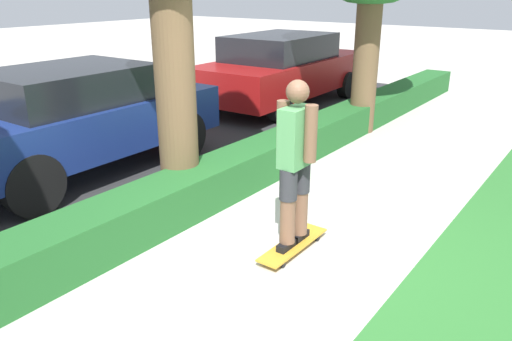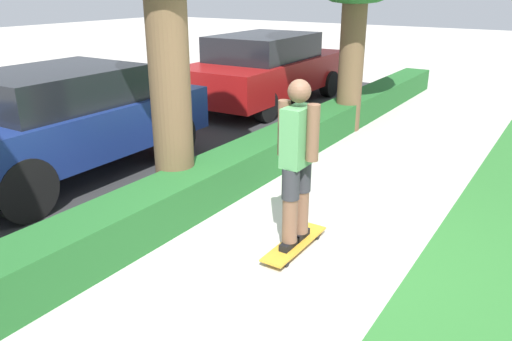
% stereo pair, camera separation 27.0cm
% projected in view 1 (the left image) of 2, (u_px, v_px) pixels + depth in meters
% --- Properties ---
extents(ground_plane, '(60.00, 60.00, 0.00)m').
position_uv_depth(ground_plane, '(305.00, 251.00, 5.05)').
color(ground_plane, '#BCB7AD').
extents(street_asphalt, '(18.42, 5.00, 0.01)m').
position_uv_depth(street_asphalt, '(61.00, 167.00, 7.38)').
color(street_asphalt, '#2D2D30').
rests_on(street_asphalt, ground_plane).
extents(hedge_row, '(18.42, 0.60, 0.50)m').
position_uv_depth(hedge_row, '(189.00, 192.00, 5.85)').
color(hedge_row, '#236028').
rests_on(hedge_row, ground_plane).
extents(skateboard, '(0.97, 0.24, 0.08)m').
position_uv_depth(skateboard, '(293.00, 245.00, 5.04)').
color(skateboard, gold).
rests_on(skateboard, ground_plane).
extents(skater_person, '(0.49, 0.43, 1.65)m').
position_uv_depth(skater_person, '(296.00, 161.00, 4.72)').
color(skater_person, black).
rests_on(skater_person, skateboard).
extents(parked_car_middle, '(4.03, 1.82, 1.50)m').
position_uv_depth(parked_car_middle, '(77.00, 117.00, 6.94)').
color(parked_car_middle, navy).
rests_on(parked_car_middle, ground_plane).
extents(parked_car_rear, '(4.69, 2.03, 1.54)m').
position_uv_depth(parked_car_rear, '(282.00, 68.00, 11.09)').
color(parked_car_rear, maroon).
rests_on(parked_car_rear, ground_plane).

